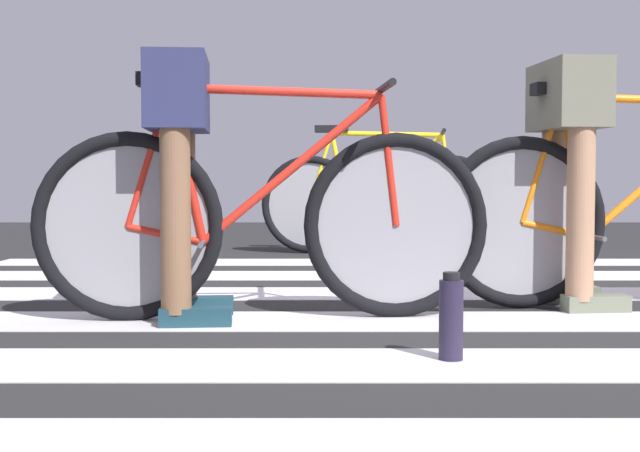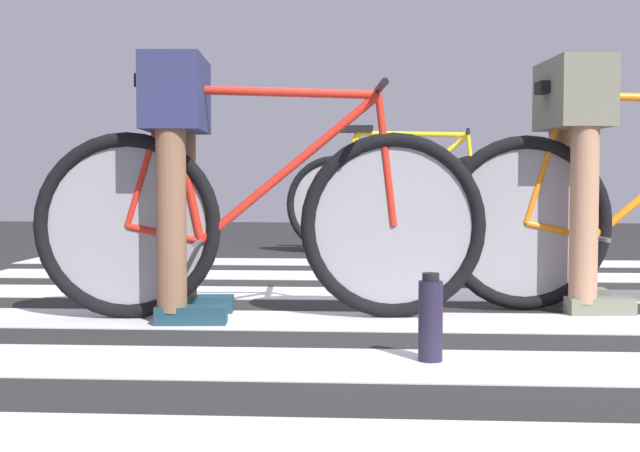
% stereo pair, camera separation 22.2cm
% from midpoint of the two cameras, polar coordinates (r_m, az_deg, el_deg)
% --- Properties ---
extents(ground, '(18.00, 14.00, 0.02)m').
position_cam_midpoint_polar(ground, '(3.82, 7.27, -5.08)').
color(ground, '#242424').
extents(crosswalk_markings, '(5.41, 4.27, 0.00)m').
position_cam_midpoint_polar(crosswalk_markings, '(3.60, 8.06, -5.39)').
color(crosswalk_markings, silver).
rests_on(crosswalk_markings, ground).
extents(bicycle_1_of_3, '(1.73, 0.52, 0.93)m').
position_cam_midpoint_polar(bicycle_1_of_3, '(3.21, -5.67, 0.48)').
color(bicycle_1_of_3, black).
rests_on(bicycle_1_of_3, ground).
extents(cyclist_1_of_3, '(0.34, 0.43, 1.00)m').
position_cam_midpoint_polar(cyclist_1_of_3, '(3.23, -11.24, 5.08)').
color(cyclist_1_of_3, brown).
rests_on(cyclist_1_of_3, ground).
extents(cyclist_2_of_3, '(0.35, 0.43, 1.02)m').
position_cam_midpoint_polar(cyclist_2_of_3, '(3.61, 15.06, 5.06)').
color(cyclist_2_of_3, '#A87A5B').
rests_on(cyclist_2_of_3, ground).
extents(bicycle_3_of_3, '(1.73, 0.52, 0.93)m').
position_cam_midpoint_polar(bicycle_3_of_3, '(6.09, 3.21, 1.71)').
color(bicycle_3_of_3, black).
rests_on(bicycle_3_of_3, ground).
extents(water_bottle, '(0.07, 0.07, 0.26)m').
position_cam_midpoint_polar(water_bottle, '(2.49, 6.58, -6.27)').
color(water_bottle, '#231D34').
rests_on(water_bottle, ground).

